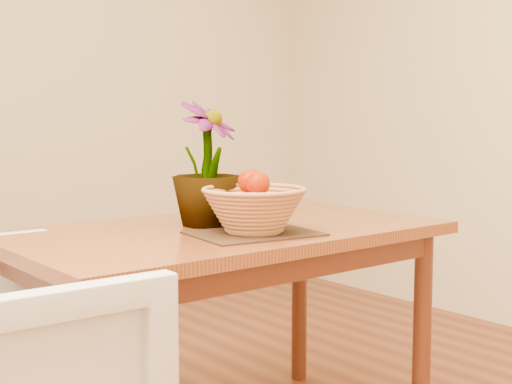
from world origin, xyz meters
TOP-DOWN VIEW (x-y plane):
  - wall_back at (0.00, 2.25)m, footprint 4.00×0.02m
  - table at (0.00, 0.30)m, footprint 1.40×0.80m
  - placemat at (-0.02, 0.13)m, footprint 0.41×0.33m
  - wicker_basket at (-0.02, 0.13)m, footprint 0.32×0.32m
  - orange_pile at (-0.02, 0.13)m, footprint 0.17×0.17m
  - potted_plant at (-0.03, 0.36)m, footprint 0.31×0.31m

SIDE VIEW (x-z plane):
  - table at x=0.00m, z-range 0.29..1.04m
  - placemat at x=-0.02m, z-range 0.75..0.76m
  - wicker_basket at x=-0.02m, z-range 0.75..0.89m
  - orange_pile at x=-0.02m, z-range 0.81..0.95m
  - potted_plant at x=-0.03m, z-range 0.75..1.16m
  - wall_back at x=0.00m, z-range 0.00..2.70m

